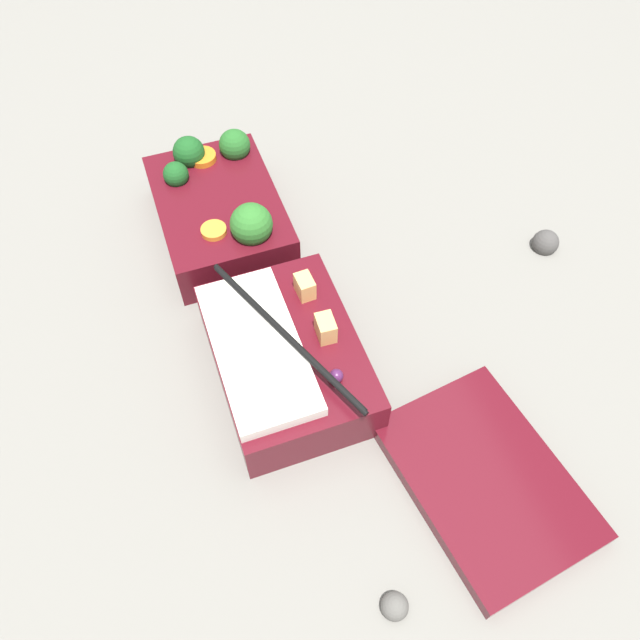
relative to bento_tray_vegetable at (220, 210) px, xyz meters
The scene contains 6 objects.
ground_plane 0.11m from the bento_tray_vegetable, ahead, with size 3.00×3.00×0.00m, color slate.
bento_tray_vegetable is the anchor object (origin of this frame).
bento_tray_rice 0.20m from the bento_tray_vegetable, ahead, with size 0.19×0.13×0.07m.
bento_lid 0.39m from the bento_tray_vegetable, 20.39° to the left, with size 0.18×0.12×0.02m, color #510F19.
pebble_0 0.36m from the bento_tray_vegetable, 66.05° to the left, with size 0.03×0.03×0.03m, color #474442.
pebble_1 0.43m from the bento_tray_vegetable, ahead, with size 0.02×0.02×0.02m, color #595651.
Camera 1 is at (0.39, -0.07, 0.51)m, focal length 35.00 mm.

